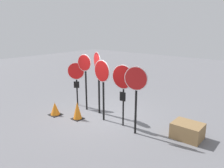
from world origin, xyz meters
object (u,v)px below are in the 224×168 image
object	(u,v)px
stop_sign_3	(102,78)
storage_crate	(187,131)
stop_sign_4	(123,82)
traffic_cone_0	(77,110)
traffic_cone_1	(55,109)
stop_sign_2	(98,71)
stop_sign_5	(136,86)
stop_sign_1	(85,71)
stop_sign_0	(76,75)

from	to	relation	value
stop_sign_3	storage_crate	xyz separation A→B (m)	(3.10, 0.72, -1.46)
stop_sign_4	storage_crate	world-z (taller)	stop_sign_4
stop_sign_3	traffic_cone_0	xyz separation A→B (m)	(-0.86, -0.54, -1.36)
traffic_cone_0	traffic_cone_1	bearing A→B (deg)	-163.12
stop_sign_2	traffic_cone_0	bearing A→B (deg)	-76.55
stop_sign_2	traffic_cone_0	distance (m)	1.78
stop_sign_2	traffic_cone_1	world-z (taller)	stop_sign_2
stop_sign_3	traffic_cone_1	bearing A→B (deg)	-148.67
stop_sign_5	traffic_cone_1	size ratio (longest dim) A/B	4.35
stop_sign_1	traffic_cone_0	size ratio (longest dim) A/B	3.40
stop_sign_3	traffic_cone_1	world-z (taller)	stop_sign_3
stop_sign_0	stop_sign_1	size ratio (longest dim) A/B	0.82
stop_sign_1	stop_sign_4	bearing A→B (deg)	-13.79
stop_sign_0	stop_sign_1	xyz separation A→B (m)	(0.74, -0.15, 0.31)
storage_crate	stop_sign_0	bearing A→B (deg)	-177.80
stop_sign_4	stop_sign_5	bearing A→B (deg)	-23.26
stop_sign_2	storage_crate	distance (m)	4.06
stop_sign_0	stop_sign_1	bearing A→B (deg)	-46.02
traffic_cone_0	storage_crate	bearing A→B (deg)	17.65
stop_sign_0	stop_sign_4	bearing A→B (deg)	-43.19
traffic_cone_0	stop_sign_2	bearing A→B (deg)	76.75
stop_sign_0	traffic_cone_1	xyz separation A→B (m)	(0.18, -1.38, -1.19)
storage_crate	stop_sign_1	bearing A→B (deg)	-175.56
stop_sign_4	traffic_cone_1	size ratio (longest dim) A/B	4.25
traffic_cone_0	storage_crate	xyz separation A→B (m)	(3.97, 1.26, -0.10)
stop_sign_1	stop_sign_3	xyz separation A→B (m)	(1.33, -0.37, -0.04)
traffic_cone_0	traffic_cone_1	xyz separation A→B (m)	(-1.04, -0.31, -0.09)
stop_sign_4	storage_crate	distance (m)	2.70
stop_sign_0	storage_crate	xyz separation A→B (m)	(5.18, 0.20, -1.19)
stop_sign_1	traffic_cone_1	world-z (taller)	stop_sign_1
traffic_cone_0	stop_sign_3	bearing A→B (deg)	32.23
stop_sign_3	stop_sign_5	size ratio (longest dim) A/B	1.01
stop_sign_0	storage_crate	size ratio (longest dim) A/B	2.15
stop_sign_4	storage_crate	xyz separation A→B (m)	(2.20, 0.63, -1.43)
stop_sign_1	stop_sign_5	world-z (taller)	stop_sign_1
stop_sign_3	storage_crate	world-z (taller)	stop_sign_3
stop_sign_4	stop_sign_5	xyz separation A→B (m)	(0.70, -0.23, 0.01)
stop_sign_3	traffic_cone_1	distance (m)	2.54
stop_sign_2	stop_sign_4	size ratio (longest dim) A/B	1.13
stop_sign_2	stop_sign_3	size ratio (longest dim) A/B	1.09
traffic_cone_0	traffic_cone_1	world-z (taller)	traffic_cone_0
stop_sign_4	stop_sign_3	bearing A→B (deg)	-179.64
stop_sign_1	traffic_cone_1	xyz separation A→B (m)	(-0.57, -1.23, -1.50)
stop_sign_2	stop_sign_5	distance (m)	2.31
stop_sign_0	traffic_cone_0	world-z (taller)	stop_sign_0
storage_crate	stop_sign_5	bearing A→B (deg)	-150.17
traffic_cone_1	storage_crate	bearing A→B (deg)	17.49
stop_sign_5	traffic_cone_1	bearing A→B (deg)	178.02
stop_sign_0	stop_sign_5	world-z (taller)	stop_sign_5
stop_sign_0	stop_sign_4	size ratio (longest dim) A/B	0.88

